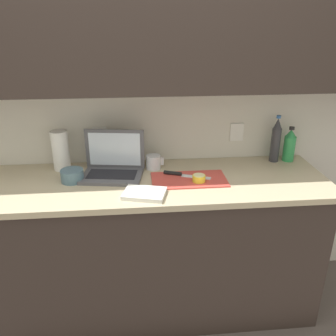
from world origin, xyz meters
TOP-DOWN VIEW (x-y plane):
  - ground_plane at (0.00, 0.00)m, footprint 12.00×12.00m
  - wall_back at (0.00, 0.25)m, footprint 5.20×0.38m
  - counter_unit at (-0.02, 0.00)m, footprint 2.28×0.64m
  - laptop at (-0.13, 0.11)m, footprint 0.39×0.30m
  - cutting_board at (0.31, -0.02)m, footprint 0.44×0.24m
  - knife at (0.26, 0.04)m, footprint 0.28×0.13m
  - lemon_half_cut at (0.37, -0.06)m, footprint 0.08×0.08m
  - bottle_green_soda at (0.92, 0.23)m, footprint 0.06×0.06m
  - bottle_oil_tall at (1.02, 0.23)m, footprint 0.08×0.08m
  - measuring_cup at (0.12, 0.17)m, footprint 0.11×0.09m
  - bowl_white at (-0.36, 0.03)m, footprint 0.13×0.13m
  - paper_towel_roll at (-0.46, 0.22)m, footprint 0.10×0.10m
  - dish_towel at (0.05, -0.19)m, footprint 0.25×0.21m

SIDE VIEW (x-z plane):
  - ground_plane at x=0.00m, z-range 0.00..0.00m
  - counter_unit at x=-0.02m, z-range 0.01..0.94m
  - cutting_board at x=0.31m, z-range 0.93..0.94m
  - dish_towel at x=0.05m, z-range 0.93..0.96m
  - knife at x=0.26m, z-range 0.94..0.96m
  - lemon_half_cut at x=0.37m, z-range 0.94..0.98m
  - bowl_white at x=-0.36m, z-range 0.93..1.00m
  - measuring_cup at x=0.12m, z-range 0.93..1.02m
  - laptop at x=-0.13m, z-range 0.86..1.12m
  - bottle_oil_tall at x=1.02m, z-range 0.92..1.15m
  - paper_towel_roll at x=-0.46m, z-range 0.93..1.18m
  - bottle_green_soda at x=0.92m, z-range 0.92..1.23m
  - wall_back at x=0.00m, z-range 0.26..2.86m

